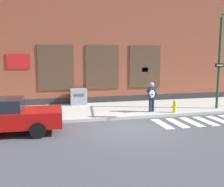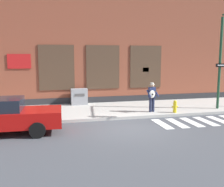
% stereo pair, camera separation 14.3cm
% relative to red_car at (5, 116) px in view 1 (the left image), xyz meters
% --- Properties ---
extents(ground_plane, '(160.00, 160.00, 0.00)m').
position_rel_red_car_xyz_m(ground_plane, '(5.39, -0.46, -0.77)').
color(ground_plane, '#424449').
extents(sidewalk, '(28.00, 4.50, 0.15)m').
position_rel_red_car_xyz_m(sidewalk, '(5.39, 3.47, -0.69)').
color(sidewalk, '#ADAAA3').
rests_on(sidewalk, ground).
extents(building_backdrop, '(28.00, 4.06, 7.98)m').
position_rel_red_car_xyz_m(building_backdrop, '(5.39, 7.71, 3.21)').
color(building_backdrop, brown).
rests_on(building_backdrop, ground).
extents(crosswalk, '(5.20, 1.90, 0.01)m').
position_rel_red_car_xyz_m(crosswalk, '(9.55, -0.08, -0.76)').
color(crosswalk, silver).
rests_on(crosswalk, ground).
extents(red_car, '(4.67, 2.12, 1.53)m').
position_rel_red_car_xyz_m(red_car, '(0.00, 0.00, 0.00)').
color(red_car, '#B20F0C').
rests_on(red_car, ground).
extents(busker, '(0.72, 0.54, 1.67)m').
position_rel_red_car_xyz_m(busker, '(7.46, 2.02, 0.33)').
color(busker, '#1E233D').
rests_on(busker, sidewalk).
extents(utility_box, '(1.06, 0.58, 1.03)m').
position_rel_red_car_xyz_m(utility_box, '(3.72, 5.26, -0.10)').
color(utility_box, gray).
rests_on(utility_box, sidewalk).
extents(fire_hydrant, '(0.38, 0.20, 0.70)m').
position_rel_red_car_xyz_m(fire_hydrant, '(8.66, 1.57, -0.27)').
color(fire_hydrant, gold).
rests_on(fire_hydrant, sidewalk).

